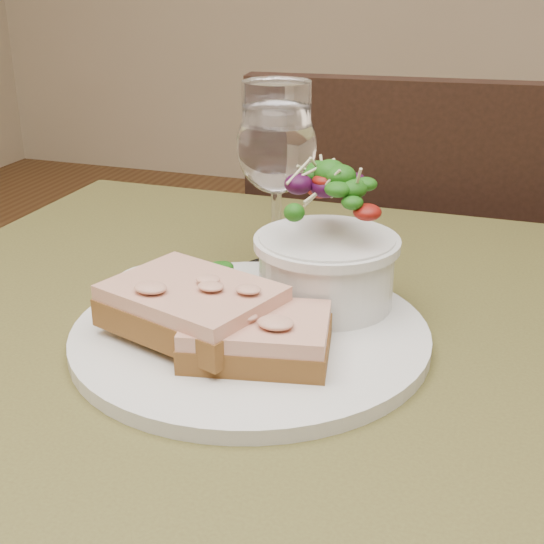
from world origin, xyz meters
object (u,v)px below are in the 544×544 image
(ramekin, at_px, (162,296))
(cafe_table, at_px, (276,454))
(chair_far, at_px, (390,412))
(dinner_plate, at_px, (250,334))
(salad_bowl, at_px, (327,239))
(sandwich_back, at_px, (192,306))
(wine_glass, at_px, (277,152))
(sandwich_front, at_px, (257,336))

(ramekin, bearing_deg, cafe_table, -0.51)
(chair_far, xyz_separation_m, dinner_plate, (-0.02, -0.64, 0.46))
(ramekin, height_order, salad_bowl, salad_bowl)
(ramekin, bearing_deg, sandwich_back, -28.18)
(chair_far, relative_size, wine_glass, 5.14)
(dinner_plate, distance_m, ramekin, 0.08)
(chair_far, height_order, sandwich_back, chair_far)
(dinner_plate, bearing_deg, chair_far, 87.85)
(cafe_table, relative_size, salad_bowl, 6.30)
(sandwich_front, bearing_deg, sandwich_back, 155.51)
(sandwich_front, bearing_deg, chair_far, 78.48)
(chair_far, height_order, salad_bowl, chair_far)
(cafe_table, bearing_deg, chair_far, 90.05)
(salad_bowl, bearing_deg, dinner_plate, -123.56)
(wine_glass, bearing_deg, salad_bowl, -47.48)
(cafe_table, xyz_separation_m, sandwich_front, (-0.00, -0.03, 0.13))
(cafe_table, height_order, sandwich_back, sandwich_back)
(dinner_plate, relative_size, ramekin, 4.28)
(dinner_plate, xyz_separation_m, wine_glass, (-0.03, 0.15, 0.12))
(dinner_plate, height_order, ramekin, ramekin)
(chair_far, relative_size, sandwich_front, 7.34)
(cafe_table, bearing_deg, ramekin, 179.49)
(sandwich_front, distance_m, wine_glass, 0.21)
(salad_bowl, bearing_deg, cafe_table, -105.36)
(cafe_table, relative_size, sandwich_back, 5.22)
(chair_far, distance_m, dinner_plate, 0.79)
(sandwich_back, relative_size, wine_glass, 0.88)
(sandwich_front, relative_size, sandwich_back, 0.80)
(cafe_table, distance_m, wine_glass, 0.28)
(sandwich_front, distance_m, salad_bowl, 0.12)
(sandwich_back, height_order, wine_glass, wine_glass)
(sandwich_back, xyz_separation_m, wine_glass, (0.01, 0.17, 0.09))
(cafe_table, xyz_separation_m, ramekin, (-0.10, 0.00, 0.13))
(cafe_table, xyz_separation_m, chair_far, (-0.00, 0.64, -0.36))
(sandwich_back, xyz_separation_m, salad_bowl, (0.08, 0.09, 0.03))
(chair_far, xyz_separation_m, sandwich_back, (-0.06, -0.66, 0.49))
(wine_glass, bearing_deg, cafe_table, -71.56)
(chair_far, height_order, wine_glass, wine_glass)
(ramekin, relative_size, wine_glass, 0.39)
(cafe_table, distance_m, dinner_plate, 0.11)
(cafe_table, relative_size, chair_far, 0.89)
(sandwich_back, distance_m, wine_glass, 0.19)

